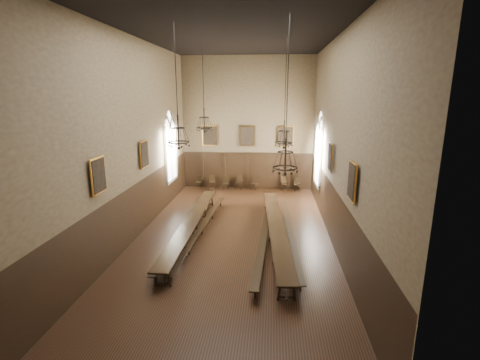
# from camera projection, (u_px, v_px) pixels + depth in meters

# --- Properties ---
(floor) EXTENTS (9.00, 18.00, 0.02)m
(floor) POSITION_uv_depth(u_px,v_px,m) (233.00, 238.00, 16.14)
(floor) COLOR black
(floor) RESTS_ON ground
(ceiling) EXTENTS (9.00, 18.00, 0.02)m
(ceiling) POSITION_uv_depth(u_px,v_px,m) (232.00, 30.00, 13.97)
(ceiling) COLOR black
(ceiling) RESTS_ON ground
(wall_back) EXTENTS (9.00, 0.02, 9.00)m
(wall_back) POSITION_uv_depth(u_px,v_px,m) (248.00, 124.00, 23.76)
(wall_back) COLOR #776949
(wall_back) RESTS_ON ground
(wall_front) EXTENTS (9.00, 0.02, 9.00)m
(wall_front) POSITION_uv_depth(u_px,v_px,m) (176.00, 206.00, 6.35)
(wall_front) COLOR #776949
(wall_front) RESTS_ON ground
(wall_left) EXTENTS (0.02, 18.00, 9.00)m
(wall_left) POSITION_uv_depth(u_px,v_px,m) (132.00, 140.00, 15.46)
(wall_left) COLOR #776949
(wall_left) RESTS_ON ground
(wall_right) EXTENTS (0.02, 18.00, 9.00)m
(wall_right) POSITION_uv_depth(u_px,v_px,m) (339.00, 143.00, 14.65)
(wall_right) COLOR #776949
(wall_right) RESTS_ON ground
(wainscot_panelling) EXTENTS (9.00, 18.00, 2.50)m
(wainscot_panelling) POSITION_uv_depth(u_px,v_px,m) (233.00, 212.00, 15.84)
(wainscot_panelling) COLOR black
(wainscot_panelling) RESTS_ON floor
(table_left) EXTENTS (0.77, 10.01, 0.78)m
(table_left) POSITION_uv_depth(u_px,v_px,m) (192.00, 228.00, 16.33)
(table_left) COLOR black
(table_left) RESTS_ON floor
(table_right) EXTENTS (1.40, 10.37, 0.81)m
(table_right) POSITION_uv_depth(u_px,v_px,m) (276.00, 233.00, 15.67)
(table_right) COLOR black
(table_right) RESTS_ON floor
(bench_left_outer) EXTENTS (0.67, 9.60, 0.43)m
(bench_left_outer) POSITION_uv_depth(u_px,v_px,m) (182.00, 228.00, 16.53)
(bench_left_outer) COLOR black
(bench_left_outer) RESTS_ON floor
(bench_left_inner) EXTENTS (0.77, 9.50, 0.43)m
(bench_left_inner) POSITION_uv_depth(u_px,v_px,m) (202.00, 229.00, 16.46)
(bench_left_inner) COLOR black
(bench_left_inner) RESTS_ON floor
(bench_right_inner) EXTENTS (0.78, 10.55, 0.47)m
(bench_right_inner) POSITION_uv_depth(u_px,v_px,m) (265.00, 232.00, 15.99)
(bench_right_inner) COLOR black
(bench_right_inner) RESTS_ON floor
(bench_right_outer) EXTENTS (0.63, 9.33, 0.42)m
(bench_right_outer) POSITION_uv_depth(u_px,v_px,m) (290.00, 234.00, 15.87)
(bench_right_outer) COLOR black
(bench_right_outer) RESTS_ON floor
(chair_0) EXTENTS (0.48, 0.48, 0.89)m
(chair_0) POSITION_uv_depth(u_px,v_px,m) (199.00, 184.00, 24.68)
(chair_0) COLOR black
(chair_0) RESTS_ON floor
(chair_1) EXTENTS (0.52, 0.52, 0.93)m
(chair_1) POSITION_uv_depth(u_px,v_px,m) (213.00, 185.00, 24.53)
(chair_1) COLOR black
(chair_1) RESTS_ON floor
(chair_2) EXTENTS (0.43, 0.43, 0.92)m
(chair_2) POSITION_uv_depth(u_px,v_px,m) (226.00, 185.00, 24.39)
(chair_2) COLOR black
(chair_2) RESTS_ON floor
(chair_3) EXTENTS (0.50, 0.50, 0.97)m
(chair_3) POSITION_uv_depth(u_px,v_px,m) (239.00, 185.00, 24.37)
(chair_3) COLOR black
(chair_3) RESTS_ON floor
(chair_4) EXTENTS (0.53, 0.53, 0.95)m
(chair_4) POSITION_uv_depth(u_px,v_px,m) (254.00, 185.00, 24.29)
(chair_4) COLOR black
(chair_4) RESTS_ON floor
(chair_6) EXTENTS (0.51, 0.51, 1.00)m
(chair_6) POSITION_uv_depth(u_px,v_px,m) (284.00, 186.00, 24.11)
(chair_6) COLOR black
(chair_6) RESTS_ON floor
(chair_7) EXTENTS (0.43, 0.43, 0.94)m
(chair_7) POSITION_uv_depth(u_px,v_px,m) (297.00, 187.00, 23.97)
(chair_7) COLOR black
(chair_7) RESTS_ON floor
(chandelier_back_left) EXTENTS (0.80, 0.80, 4.29)m
(chandelier_back_left) POSITION_uv_depth(u_px,v_px,m) (204.00, 122.00, 17.40)
(chandelier_back_left) COLOR black
(chandelier_back_left) RESTS_ON ceiling
(chandelier_back_right) EXTENTS (0.87, 0.87, 4.96)m
(chandelier_back_right) POSITION_uv_depth(u_px,v_px,m) (284.00, 136.00, 16.85)
(chandelier_back_right) COLOR black
(chandelier_back_right) RESTS_ON ceiling
(chandelier_front_left) EXTENTS (0.84, 0.84, 4.44)m
(chandelier_front_left) POSITION_uv_depth(u_px,v_px,m) (178.00, 134.00, 13.15)
(chandelier_front_left) COLOR black
(chandelier_front_left) RESTS_ON ceiling
(chandelier_front_right) EXTENTS (0.87, 0.87, 5.17)m
(chandelier_front_right) POSITION_uv_depth(u_px,v_px,m) (285.00, 158.00, 12.07)
(chandelier_front_right) COLOR black
(chandelier_front_right) RESTS_ON ceiling
(portrait_back_0) EXTENTS (1.10, 0.12, 1.40)m
(portrait_back_0) POSITION_uv_depth(u_px,v_px,m) (210.00, 136.00, 24.07)
(portrait_back_0) COLOR #C4872F
(portrait_back_0) RESTS_ON wall_back
(portrait_back_1) EXTENTS (1.10, 0.12, 1.40)m
(portrait_back_1) POSITION_uv_depth(u_px,v_px,m) (247.00, 136.00, 23.83)
(portrait_back_1) COLOR #C4872F
(portrait_back_1) RESTS_ON wall_back
(portrait_back_2) EXTENTS (1.10, 0.12, 1.40)m
(portrait_back_2) POSITION_uv_depth(u_px,v_px,m) (285.00, 136.00, 23.59)
(portrait_back_2) COLOR #C4872F
(portrait_back_2) RESTS_ON wall_back
(portrait_left_0) EXTENTS (0.12, 1.00, 1.30)m
(portrait_left_0) POSITION_uv_depth(u_px,v_px,m) (144.00, 154.00, 16.61)
(portrait_left_0) COLOR #C4872F
(portrait_left_0) RESTS_ON wall_left
(portrait_left_1) EXTENTS (0.12, 1.00, 1.30)m
(portrait_left_1) POSITION_uv_depth(u_px,v_px,m) (98.00, 175.00, 12.26)
(portrait_left_1) COLOR #C4872F
(portrait_left_1) RESTS_ON wall_left
(portrait_right_0) EXTENTS (0.12, 1.00, 1.30)m
(portrait_right_0) POSITION_uv_depth(u_px,v_px,m) (331.00, 157.00, 15.82)
(portrait_right_0) COLOR #C4872F
(portrait_right_0) RESTS_ON wall_right
(portrait_right_1) EXTENTS (0.12, 1.00, 1.30)m
(portrait_right_1) POSITION_uv_depth(u_px,v_px,m) (352.00, 181.00, 11.47)
(portrait_right_1) COLOR #C4872F
(portrait_right_1) RESTS_ON wall_right
(window_right) EXTENTS (0.20, 2.20, 4.60)m
(window_right) POSITION_uv_depth(u_px,v_px,m) (319.00, 149.00, 20.23)
(window_right) COLOR white
(window_right) RESTS_ON wall_right
(window_left) EXTENTS (0.20, 2.20, 4.60)m
(window_left) POSITION_uv_depth(u_px,v_px,m) (170.00, 147.00, 21.04)
(window_left) COLOR white
(window_left) RESTS_ON wall_left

